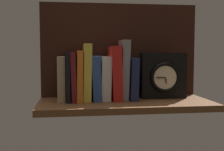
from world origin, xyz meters
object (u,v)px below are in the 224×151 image
Objects in this scene: book_orange_pandolfini at (80,75)px; book_navy_bierce at (132,78)px; book_red_requiem at (115,73)px; framed_clock at (163,76)px; book_yellow_seinlanguage at (87,72)px; book_maroon_dawkins at (74,76)px; book_black_skeptic at (68,76)px; book_blue_modern at (96,78)px; book_white_catcher at (105,78)px; book_tan_shortstories at (62,79)px; book_gray_chess at (124,70)px.

book_orange_pandolfini is 1.17× the size of book_navy_bierce.
book_red_requiem is 21.05cm from framed_clock.
book_navy_bierce is at bearing -0.00° from book_yellow_seinlanguage.
book_orange_pandolfini is (2.49, 0.00, 0.30)cm from book_maroon_dawkins.
book_navy_bierce is (26.63, 0.00, -1.24)cm from book_black_skeptic.
book_black_skeptic is at bearing 179.62° from framed_clock.
book_blue_modern is 4.00cm from book_white_catcher.
book_yellow_seinlanguage is (10.34, 0.00, 2.60)cm from book_tan_shortstories.
book_red_requiem is 0.90× the size of book_gray_chess.
book_maroon_dawkins is at bearing 179.60° from framed_clock.
book_gray_chess is (23.24, 0.00, 2.40)cm from book_black_skeptic.
book_tan_shortstories is at bearing 179.65° from framed_clock.
book_tan_shortstories and book_white_catcher have the same top height.
book_tan_shortstories is 2.84cm from book_black_skeptic.
book_navy_bierce is (3.39, 0.00, -3.64)cm from book_gray_chess.
book_tan_shortstories is 13.92cm from book_blue_modern.
book_blue_modern reaches higher than book_tan_shortstories.
book_gray_chess is at bearing 180.00° from book_navy_bierce.
book_gray_chess is at bearing 0.00° from book_blue_modern.
book_maroon_dawkins is 13.12cm from book_white_catcher.
book_maroon_dawkins is at bearing -180.00° from book_orange_pandolfini.
framed_clock is (17.24, -0.27, -2.72)cm from book_gray_chess.
book_tan_shortstories is 26.12cm from book_gray_chess.
book_blue_modern is at bearing 179.48° from framed_clock.
book_red_requiem reaches higher than book_blue_modern.
framed_clock is (13.85, -0.27, 0.93)cm from book_navy_bierce.
book_tan_shortstories is 0.91× the size of book_maroon_dawkins.
book_yellow_seinlanguage is 11.82cm from book_red_requiem.
book_tan_shortstories is at bearing -180.00° from book_orange_pandolfini.
book_gray_chess reaches higher than book_navy_bierce.
book_orange_pandolfini reaches higher than book_black_skeptic.
book_white_catcher is at bearing 180.00° from book_navy_bierce.
book_yellow_seinlanguage is at bearing 179.54° from framed_clock.
book_black_skeptic reaches higher than framed_clock.
book_red_requiem is 1.27× the size of book_navy_bierce.
book_black_skeptic is 2.17cm from book_maroon_dawkins.
book_maroon_dawkins is (4.83, 0.00, 0.91)cm from book_tan_shortstories.
book_gray_chess is at bearing 0.00° from book_maroon_dawkins.
book_tan_shortstories is 0.92× the size of framed_clock.
book_black_skeptic is 0.86× the size of book_yellow_seinlanguage.
book_orange_pandolfini is 0.88× the size of book_yellow_seinlanguage.
book_tan_shortstories is at bearing 180.00° from book_navy_bierce.
book_maroon_dawkins is at bearing 180.00° from book_white_catcher.
framed_clock is at bearing -0.35° from book_tan_shortstories.
book_yellow_seinlanguage reaches higher than framed_clock.
book_orange_pandolfini reaches higher than book_maroon_dawkins.
book_tan_shortstories is at bearing 180.00° from book_black_skeptic.
book_gray_chess is 4.97cm from book_navy_bierce.
book_black_skeptic is 0.98× the size of book_orange_pandolfini.
framed_clock reaches higher than book_tan_shortstories.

